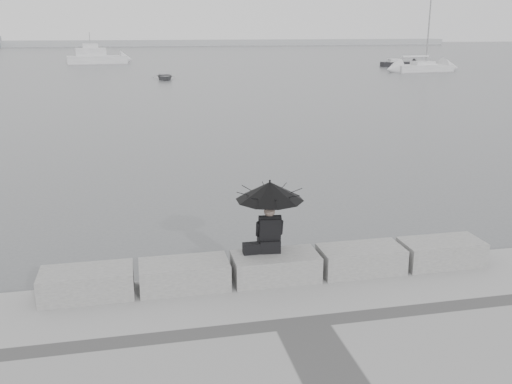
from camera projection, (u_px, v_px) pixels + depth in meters
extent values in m
plane|color=#4C4F52|center=(270.00, 293.00, 11.28)|extent=(360.00, 360.00, 0.00)
cube|color=slate|center=(87.00, 284.00, 9.97)|extent=(1.60, 0.80, 0.50)
cube|color=slate|center=(184.00, 275.00, 10.31)|extent=(1.60, 0.80, 0.50)
cube|color=slate|center=(275.00, 267.00, 10.65)|extent=(1.60, 0.80, 0.50)
cube|color=slate|center=(361.00, 260.00, 11.00)|extent=(1.60, 0.80, 0.50)
cube|color=slate|center=(441.00, 253.00, 11.34)|extent=(1.60, 0.80, 0.50)
sphere|color=#726056|center=(269.00, 211.00, 10.57)|extent=(0.21, 0.21, 0.21)
cylinder|color=black|center=(270.00, 208.00, 10.54)|extent=(0.02, 0.02, 1.00)
cone|color=black|center=(270.00, 191.00, 10.44)|extent=(1.27, 1.27, 0.34)
sphere|color=black|center=(270.00, 181.00, 10.39)|extent=(0.04, 0.04, 0.04)
cube|color=black|center=(251.00, 248.00, 10.61)|extent=(0.32, 0.18, 0.20)
cube|color=#A3A6A8|center=(139.00, 43.00, 156.60)|extent=(180.00, 6.00, 1.60)
cube|color=white|center=(422.00, 69.00, 67.26)|extent=(7.23, 3.12, 0.90)
cube|color=white|center=(423.00, 63.00, 67.09)|extent=(2.61, 1.85, 0.50)
cylinder|color=gray|center=(427.00, 11.00, 65.46)|extent=(0.16, 0.16, 12.00)
cylinder|color=gray|center=(423.00, 58.00, 66.91)|extent=(3.94, 0.51, 0.10)
cube|color=white|center=(97.00, 60.00, 81.71)|extent=(8.55, 3.75, 1.20)
cube|color=white|center=(97.00, 52.00, 81.41)|extent=(4.37, 2.67, 1.20)
cube|color=white|center=(96.00, 46.00, 81.16)|extent=(2.24, 1.83, 0.60)
cylinder|color=gray|center=(96.00, 38.00, 80.85)|extent=(0.08, 0.08, 1.60)
cube|color=black|center=(400.00, 65.00, 75.93)|extent=(5.04, 2.03, 0.70)
cube|color=white|center=(400.00, 61.00, 75.79)|extent=(1.57, 1.32, 0.50)
imported|color=gray|center=(165.00, 77.00, 57.06)|extent=(3.43, 1.62, 0.57)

